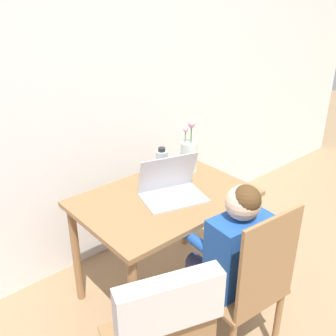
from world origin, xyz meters
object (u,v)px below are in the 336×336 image
at_px(chair_spare, 163,335).
at_px(flower_vase, 189,154).
at_px(chair_occupied, 246,286).
at_px(person_seated, 231,248).
at_px(laptop, 171,187).
at_px(water_bottle, 162,166).

height_order(chair_spare, flower_vase, flower_vase).
bearing_deg(chair_spare, chair_occupied, -155.17).
xyz_separation_m(person_seated, laptop, (0.03, 0.50, 0.14)).
height_order(chair_spare, person_seated, person_seated).
xyz_separation_m(chair_spare, person_seated, (0.62, 0.19, 0.00)).
relative_size(chair_spare, flower_vase, 2.66).
bearing_deg(chair_occupied, chair_spare, 11.50).
xyz_separation_m(chair_occupied, water_bottle, (0.12, 0.81, 0.35)).
distance_m(chair_occupied, person_seated, 0.20).
xyz_separation_m(laptop, flower_vase, (0.32, 0.19, 0.06)).
bearing_deg(person_seated, water_bottle, -93.61).
bearing_deg(person_seated, chair_spare, 22.58).
relative_size(person_seated, flower_vase, 2.84).
xyz_separation_m(chair_occupied, flower_vase, (0.36, 0.81, 0.36)).
height_order(person_seated, water_bottle, person_seated).
bearing_deg(water_bottle, laptop, -114.14).
xyz_separation_m(chair_occupied, chair_spare, (-0.60, -0.06, 0.16)).
bearing_deg(person_seated, chair_occupied, 90.00).
bearing_deg(person_seated, laptop, -87.71).
bearing_deg(chair_spare, person_seated, -144.09).
height_order(chair_occupied, chair_spare, chair_spare).
bearing_deg(chair_occupied, flower_vase, -108.37).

